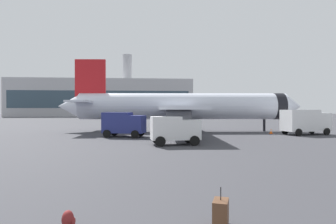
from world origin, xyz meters
TOP-DOWN VIEW (x-y plane):
  - airplane_at_gate at (5.59, 38.17)m, footprint 35.75×32.23m
  - service_truck at (-2.27, 30.50)m, footprint 5.22×3.58m
  - fuel_truck at (20.62, 31.52)m, footprint 6.35×3.64m
  - cargo_van at (2.90, 22.58)m, footprint 4.58×2.70m
  - safety_cone_near at (16.95, 33.31)m, footprint 0.44×0.44m
  - safety_cone_mid at (-1.66, 35.38)m, footprint 0.44×0.44m
  - rolling_suitcase at (2.24, 4.37)m, footprint 0.60×0.74m
  - traveller_backpack at (-1.93, 4.64)m, footprint 0.36×0.40m
  - terminal_building at (-19.29, 133.34)m, footprint 83.47×16.77m

SIDE VIEW (x-z plane):
  - traveller_backpack at x=-1.93m, z-range -0.01..0.47m
  - safety_cone_near at x=16.95m, z-range -0.01..0.68m
  - rolling_suitcase at x=2.24m, z-range -0.16..0.94m
  - safety_cone_mid at x=-1.66m, z-range -0.01..0.81m
  - cargo_van at x=2.90m, z-range 0.15..2.75m
  - service_truck at x=-2.27m, z-range 0.16..3.05m
  - fuel_truck at x=20.62m, z-range 0.17..3.37m
  - airplane_at_gate at x=5.59m, z-range -1.59..8.91m
  - terminal_building at x=-19.29m, z-range -5.86..23.31m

